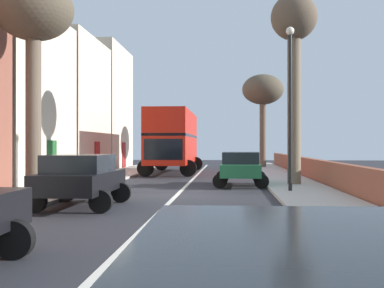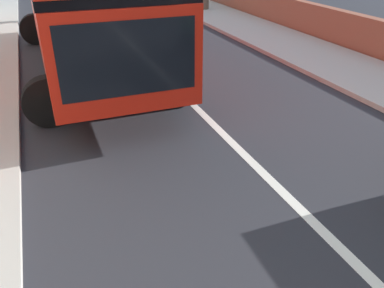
{
  "view_description": "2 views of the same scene",
  "coord_description": "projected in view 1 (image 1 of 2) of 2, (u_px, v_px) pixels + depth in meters",
  "views": [
    {
      "loc": [
        1.87,
        -18.31,
        1.87
      ],
      "look_at": [
        -0.1,
        8.64,
        1.94
      ],
      "focal_mm": 44.83,
      "sensor_mm": 36.0,
      "label": 1
    },
    {
      "loc": [
        -3.0,
        2.38,
        3.39
      ],
      "look_at": [
        -1.24,
        6.85,
        0.8
      ],
      "focal_mm": 36.85,
      "sensor_mm": 36.0,
      "label": 2
    }
  ],
  "objects": [
    {
      "name": "ground_plane",
      "position": [
        178.0,
        194.0,
        18.39
      ],
      "size": [
        84.0,
        84.0,
        0.0
      ],
      "primitive_type": "plane",
      "color": "#28282D"
    },
    {
      "name": "sidewalk_right",
      "position": [
        307.0,
        193.0,
        18.04
      ],
      "size": [
        2.6,
        60.0,
        0.12
      ],
      "primitive_type": "cube",
      "color": "#B2ADA3",
      "rests_on": "ground"
    },
    {
      "name": "street_tree_left_0",
      "position": [
        33.0,
        18.0,
        16.78
      ],
      "size": [
        2.79,
        2.79,
        7.62
      ],
      "color": "brown",
      "rests_on": "sidewalk_left"
    },
    {
      "name": "boundary_wall_right",
      "position": [
        349.0,
        180.0,
        17.92
      ],
      "size": [
        0.36,
        54.0,
        1.15
      ],
      "primitive_type": "cube",
      "color": "brown",
      "rests_on": "ground"
    },
    {
      "name": "lamppost_right",
      "position": [
        290.0,
        95.0,
        18.41
      ],
      "size": [
        0.32,
        0.32,
        6.31
      ],
      "color": "black",
      "rests_on": "sidewalk_right"
    },
    {
      "name": "road_centre_line",
      "position": [
        178.0,
        194.0,
        18.39
      ],
      "size": [
        0.16,
        54.0,
        0.01
      ],
      "primitive_type": "cube",
      "color": "silver",
      "rests_on": "ground"
    },
    {
      "name": "street_tree_right_3",
      "position": [
        263.0,
        92.0,
        38.7
      ],
      "size": [
        3.35,
        3.35,
        7.48
      ],
      "color": "brown",
      "rests_on": "sidewalk_right"
    },
    {
      "name": "parked_car_green_right_3",
      "position": [
        241.0,
        166.0,
        21.83
      ],
      "size": [
        2.5,
        4.16,
        1.56
      ],
      "color": "#1E6038",
      "rests_on": "ground"
    },
    {
      "name": "parked_car_black_left_1",
      "position": [
        81.0,
        177.0,
        14.37
      ],
      "size": [
        2.5,
        4.05,
        1.59
      ],
      "color": "black",
      "rests_on": "ground"
    },
    {
      "name": "double_decker_bus",
      "position": [
        173.0,
        138.0,
        31.93
      ],
      "size": [
        3.56,
        10.17,
        4.06
      ],
      "color": "red",
      "rests_on": "ground"
    },
    {
      "name": "sidewalk_left",
      "position": [
        54.0,
        191.0,
        18.75
      ],
      "size": [
        2.6,
        60.0,
        0.12
      ],
      "primitive_type": "cube",
      "color": "#B2ADA3",
      "rests_on": "ground"
    },
    {
      "name": "street_tree_right_1",
      "position": [
        294.0,
        37.0,
        21.79
      ],
      "size": [
        2.1,
        2.1,
        8.64
      ],
      "color": "brown",
      "rests_on": "sidewalk_right"
    }
  ]
}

